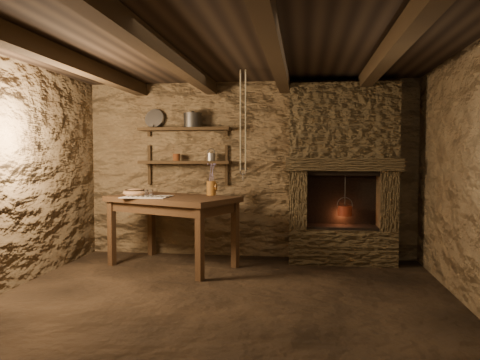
# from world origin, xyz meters

# --- Properties ---
(floor) EXTENTS (4.50, 4.50, 0.00)m
(floor) POSITION_xyz_m (0.00, 0.00, 0.00)
(floor) COLOR black
(floor) RESTS_ON ground
(back_wall) EXTENTS (4.50, 0.04, 2.40)m
(back_wall) POSITION_xyz_m (0.00, 2.00, 1.20)
(back_wall) COLOR #483621
(back_wall) RESTS_ON floor
(front_wall) EXTENTS (4.50, 0.04, 2.40)m
(front_wall) POSITION_xyz_m (0.00, -2.00, 1.20)
(front_wall) COLOR #483621
(front_wall) RESTS_ON floor
(left_wall) EXTENTS (0.04, 4.00, 2.40)m
(left_wall) POSITION_xyz_m (-2.25, 0.00, 1.20)
(left_wall) COLOR #483621
(left_wall) RESTS_ON floor
(right_wall) EXTENTS (0.04, 4.00, 2.40)m
(right_wall) POSITION_xyz_m (2.25, 0.00, 1.20)
(right_wall) COLOR #483621
(right_wall) RESTS_ON floor
(ceiling) EXTENTS (4.50, 4.00, 0.04)m
(ceiling) POSITION_xyz_m (0.00, 0.00, 2.40)
(ceiling) COLOR black
(ceiling) RESTS_ON back_wall
(beam_far_left) EXTENTS (0.14, 3.95, 0.16)m
(beam_far_left) POSITION_xyz_m (-1.50, 0.00, 2.31)
(beam_far_left) COLOR black
(beam_far_left) RESTS_ON ceiling
(beam_mid_left) EXTENTS (0.14, 3.95, 0.16)m
(beam_mid_left) POSITION_xyz_m (-0.50, 0.00, 2.31)
(beam_mid_left) COLOR black
(beam_mid_left) RESTS_ON ceiling
(beam_mid_right) EXTENTS (0.14, 3.95, 0.16)m
(beam_mid_right) POSITION_xyz_m (0.50, 0.00, 2.31)
(beam_mid_right) COLOR black
(beam_mid_right) RESTS_ON ceiling
(beam_far_right) EXTENTS (0.14, 3.95, 0.16)m
(beam_far_right) POSITION_xyz_m (1.50, 0.00, 2.31)
(beam_far_right) COLOR black
(beam_far_right) RESTS_ON ceiling
(shelf_lower) EXTENTS (1.25, 0.30, 0.04)m
(shelf_lower) POSITION_xyz_m (-0.85, 1.84, 1.30)
(shelf_lower) COLOR black
(shelf_lower) RESTS_ON back_wall
(shelf_upper) EXTENTS (1.25, 0.30, 0.04)m
(shelf_upper) POSITION_xyz_m (-0.85, 1.84, 1.75)
(shelf_upper) COLOR black
(shelf_upper) RESTS_ON back_wall
(hearth) EXTENTS (1.43, 0.51, 2.30)m
(hearth) POSITION_xyz_m (1.25, 1.77, 1.23)
(hearth) COLOR #352A1A
(hearth) RESTS_ON floor
(work_table) EXTENTS (1.77, 1.44, 0.88)m
(work_table) POSITION_xyz_m (-0.86, 1.26, 0.47)
(work_table) COLOR black
(work_table) RESTS_ON floor
(linen_cloth) EXTENTS (0.56, 0.46, 0.01)m
(linen_cloth) POSITION_xyz_m (-1.15, 1.14, 0.89)
(linen_cloth) COLOR beige
(linen_cloth) RESTS_ON work_table
(pewter_cutlery_row) EXTENTS (0.47, 0.19, 0.01)m
(pewter_cutlery_row) POSITION_xyz_m (-1.15, 1.12, 0.90)
(pewter_cutlery_row) COLOR gray
(pewter_cutlery_row) RESTS_ON linen_cloth
(drinking_glasses) EXTENTS (0.18, 0.05, 0.07)m
(drinking_glasses) POSITION_xyz_m (-1.14, 1.24, 0.93)
(drinking_glasses) COLOR white
(drinking_glasses) RESTS_ON linen_cloth
(stoneware_jug) EXTENTS (0.16, 0.16, 0.42)m
(stoneware_jug) POSITION_xyz_m (-0.41, 1.49, 1.06)
(stoneware_jug) COLOR #96591D
(stoneware_jug) RESTS_ON work_table
(wooden_bowl) EXTENTS (0.37, 0.37, 0.11)m
(wooden_bowl) POSITION_xyz_m (-1.36, 1.30, 0.92)
(wooden_bowl) COLOR #966941
(wooden_bowl) RESTS_ON work_table
(iron_stockpot) EXTENTS (0.30, 0.30, 0.18)m
(iron_stockpot) POSITION_xyz_m (-0.74, 1.84, 1.86)
(iron_stockpot) COLOR #2C2A27
(iron_stockpot) RESTS_ON shelf_upper
(tin_pan) EXTENTS (0.28, 0.15, 0.27)m
(tin_pan) POSITION_xyz_m (-1.31, 1.94, 1.91)
(tin_pan) COLOR gray
(tin_pan) RESTS_ON shelf_upper
(small_kettle) EXTENTS (0.17, 0.14, 0.16)m
(small_kettle) POSITION_xyz_m (-0.49, 1.84, 1.37)
(small_kettle) COLOR gray
(small_kettle) RESTS_ON shelf_lower
(rusty_tin) EXTENTS (0.13, 0.13, 0.10)m
(rusty_tin) POSITION_xyz_m (-0.97, 1.84, 1.37)
(rusty_tin) COLOR #502410
(rusty_tin) RESTS_ON shelf_lower
(red_pot) EXTENTS (0.21, 0.21, 0.54)m
(red_pot) POSITION_xyz_m (1.28, 1.72, 0.69)
(red_pot) COLOR maroon
(red_pot) RESTS_ON hearth
(hanging_ropes) EXTENTS (0.08, 0.08, 1.20)m
(hanging_ropes) POSITION_xyz_m (0.05, 1.05, 1.80)
(hanging_ropes) COLOR tan
(hanging_ropes) RESTS_ON ceiling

